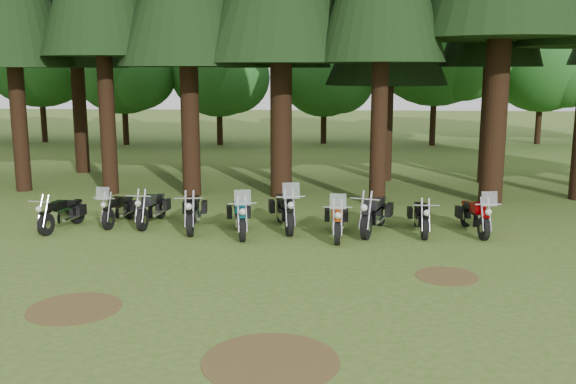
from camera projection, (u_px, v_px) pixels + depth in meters
name	position (u px, v px, depth m)	size (l,w,h in m)	color
ground	(243.00, 279.00, 14.09)	(120.00, 120.00, 0.00)	#3C591E
decid_1	(42.00, 48.00, 39.35)	(7.91, 7.69, 9.88)	black
decid_2	(126.00, 62.00, 38.16)	(6.72, 6.53, 8.40)	black
decid_3	(223.00, 70.00, 38.19)	(6.12, 5.95, 7.65)	black
decid_4	(328.00, 72.00, 38.95)	(5.93, 5.76, 7.41)	black
decid_5	(443.00, 40.00, 37.53)	(8.45, 8.21, 10.56)	black
decid_6	(550.00, 58.00, 38.53)	(7.06, 6.86, 8.82)	black
dirt_patch_0	(74.00, 308.00, 12.34)	(1.80, 1.80, 0.01)	#4C3D1E
dirt_patch_1	(447.00, 276.00, 14.26)	(1.40, 1.40, 0.01)	#4C3D1E
dirt_patch_2	(271.00, 361.00, 10.10)	(2.20, 2.20, 0.01)	#4C3D1E
motorcycle_0	(62.00, 214.00, 18.39)	(0.57, 2.07, 0.85)	black
motorcycle_1	(119.00, 210.00, 19.02)	(0.50, 2.06, 1.29)	black
motorcycle_2	(152.00, 209.00, 18.97)	(0.37, 2.22, 0.90)	black
motorcycle_3	(193.00, 212.00, 18.40)	(0.45, 2.35, 0.96)	black
motorcycle_4	(240.00, 217.00, 17.83)	(0.77, 2.32, 1.46)	black
motorcycle_5	(285.00, 211.00, 18.43)	(0.85, 2.47, 1.55)	black
motorcycle_6	(337.00, 220.00, 17.50)	(0.42, 2.25, 1.42)	black
motorcycle_7	(374.00, 215.00, 18.06)	(0.87, 2.38, 1.00)	black
motorcycle_8	(421.00, 218.00, 17.96)	(0.28, 2.09, 0.85)	black
motorcycle_9	(475.00, 217.00, 17.93)	(0.55, 2.22, 1.39)	black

